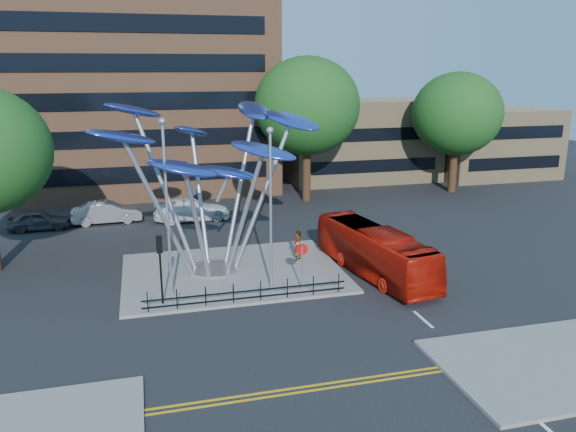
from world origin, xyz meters
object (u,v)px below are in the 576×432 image
object	(u,v)px
tree_far	(457,114)
pedestrian	(298,245)
parked_car_mid	(107,212)
parked_car_right	(192,210)
tree_right	(307,106)
no_entry_sign_island	(302,259)
leaf_sculpture	(208,151)
red_bus	(374,251)
parked_car_left	(39,220)
street_lamp_left	(166,193)
street_lamp_right	(271,195)
traffic_light_island	(160,255)

from	to	relation	value
tree_far	pedestrian	xyz separation A→B (m)	(-19.00, -15.09, -6.05)
parked_car_mid	parked_car_right	xyz separation A→B (m)	(6.12, -0.79, 0.00)
tree_far	tree_right	bearing A→B (deg)	-180.00
no_entry_sign_island	pedestrian	bearing A→B (deg)	77.19
no_entry_sign_island	pedestrian	size ratio (longest dim) A/B	1.36
leaf_sculpture	red_bus	world-z (taller)	leaf_sculpture
tree_right	red_bus	world-z (taller)	tree_right
pedestrian	leaf_sculpture	bearing A→B (deg)	-39.94
red_bus	parked_car_mid	xyz separation A→B (m)	(-14.89, 14.78, -0.53)
tree_far	parked_car_left	xyz separation A→B (m)	(-34.87, -3.87, -6.40)
street_lamp_left	parked_car_right	xyz separation A→B (m)	(2.32, 14.50, -4.54)
street_lamp_right	no_entry_sign_island	world-z (taller)	street_lamp_right
street_lamp_left	parked_car_mid	xyz separation A→B (m)	(-3.79, 15.29, -4.54)
street_lamp_right	parked_car_left	world-z (taller)	street_lamp_right
tree_far	pedestrian	size ratio (longest dim) A/B	6.00
tree_far	pedestrian	bearing A→B (deg)	-141.55
tree_far	red_bus	distance (m)	24.38
tree_right	parked_car_left	bearing A→B (deg)	-169.49
tree_right	parked_car_left	size ratio (longest dim) A/B	2.91
tree_right	red_bus	xyz separation A→B (m)	(-1.40, -17.99, -6.69)
red_bus	leaf_sculpture	bearing A→B (deg)	153.74
street_lamp_left	parked_car_mid	world-z (taller)	street_lamp_left
traffic_light_island	parked_car_right	world-z (taller)	traffic_light_island
parked_car_mid	parked_car_left	bearing A→B (deg)	95.00
street_lamp_left	red_bus	distance (m)	11.81
tree_far	parked_car_mid	bearing A→B (deg)	-173.95
no_entry_sign_island	parked_car_left	xyz separation A→B (m)	(-14.87, 15.61, -1.11)
street_lamp_right	parked_car_left	distance (m)	20.66
no_entry_sign_island	street_lamp_right	bearing A→B (deg)	162.13
tree_right	parked_car_right	distance (m)	13.10
tree_far	street_lamp_left	distance (m)	32.37
tree_right	tree_far	bearing A→B (deg)	0.00
tree_right	street_lamp_left	bearing A→B (deg)	-124.05
street_lamp_right	traffic_light_island	world-z (taller)	street_lamp_right
street_lamp_right	parked_car_mid	size ratio (longest dim) A/B	1.68
street_lamp_left	street_lamp_right	xyz separation A→B (m)	(5.00, -0.50, -0.26)
red_bus	parked_car_left	xyz separation A→B (m)	(-19.47, 14.12, -0.63)
leaf_sculpture	traffic_light_island	size ratio (longest dim) A/B	3.71
street_lamp_right	pedestrian	bearing A→B (deg)	57.43
street_lamp_right	no_entry_sign_island	distance (m)	3.64
traffic_light_island	tree_right	bearing A→B (deg)	56.31
street_lamp_left	no_entry_sign_island	size ratio (longest dim) A/B	3.59
street_lamp_left	parked_car_mid	distance (m)	16.39
street_lamp_right	pedestrian	distance (m)	6.16
pedestrian	parked_car_mid	size ratio (longest dim) A/B	0.36
red_bus	parked_car_left	world-z (taller)	red_bus
tree_far	red_bus	xyz separation A→B (m)	(-15.40, -17.99, -5.76)
tree_far	no_entry_sign_island	size ratio (longest dim) A/B	4.41
street_lamp_right	parked_car_right	distance (m)	15.83
leaf_sculpture	red_bus	bearing A→B (deg)	-17.15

